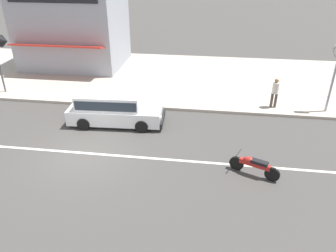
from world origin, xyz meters
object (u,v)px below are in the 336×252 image
(minivan_white_1, at_px, (113,107))
(shopfront_corner_warung, at_px, (73,27))
(arrow_signboard, at_px, (2,45))
(pedestrian_near_clock, at_px, (275,91))
(motorcycle_0, at_px, (254,165))

(minivan_white_1, relative_size, shopfront_corner_warung, 0.67)
(arrow_signboard, relative_size, shopfront_corner_warung, 0.49)
(pedestrian_near_clock, height_order, shopfront_corner_warung, shopfront_corner_warung)
(minivan_white_1, distance_m, shopfront_corner_warung, 10.18)
(minivan_white_1, bearing_deg, shopfront_corner_warung, 121.45)
(minivan_white_1, distance_m, pedestrian_near_clock, 8.37)
(motorcycle_0, height_order, pedestrian_near_clock, pedestrian_near_clock)
(motorcycle_0, xyz_separation_m, shopfront_corner_warung, (-11.60, 11.95, 2.40))
(motorcycle_0, relative_size, shopfront_corner_warung, 0.26)
(minivan_white_1, xyz_separation_m, shopfront_corner_warung, (-5.21, 8.52, 1.98))
(arrow_signboard, relative_size, pedestrian_near_clock, 2.09)
(shopfront_corner_warung, bearing_deg, arrow_signboard, -106.21)
(minivan_white_1, bearing_deg, pedestrian_near_clock, 18.29)
(minivan_white_1, bearing_deg, motorcycle_0, -28.22)
(minivan_white_1, bearing_deg, arrow_signboard, 158.89)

